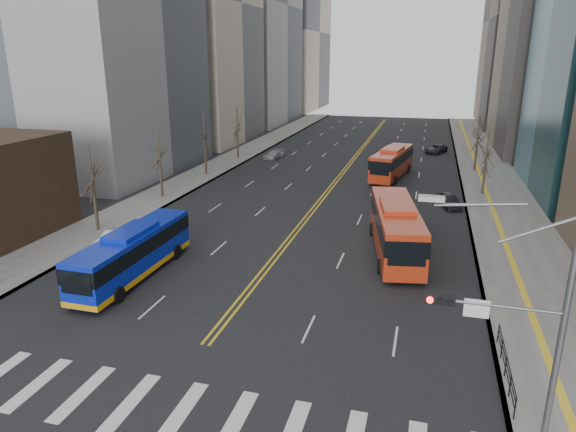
{
  "coord_description": "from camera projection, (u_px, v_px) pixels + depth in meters",
  "views": [
    {
      "loc": [
        10.15,
        -15.94,
        14.06
      ],
      "look_at": [
        2.32,
        12.44,
        4.83
      ],
      "focal_mm": 32.0,
      "sensor_mm": 36.0,
      "label": 1
    }
  ],
  "objects": [
    {
      "name": "ground",
      "position": [
        156.0,
        407.0,
        21.44
      ],
      "size": [
        220.0,
        220.0,
        0.0
      ],
      "primitive_type": "plane",
      "color": "black"
    },
    {
      "name": "sidewalk_left",
      "position": [
        216.0,
        167.0,
        67.0
      ],
      "size": [
        5.0,
        130.0,
        0.15
      ],
      "primitive_type": "cube",
      "color": "gray",
      "rests_on": "ground"
    },
    {
      "name": "pedestrian_railing",
      "position": [
        506.0,
        363.0,
        23.08
      ],
      "size": [
        0.06,
        6.06,
        1.02
      ],
      "color": "black",
      "rests_on": "sidewalk_right"
    },
    {
      "name": "sidewalk_right",
      "position": [
        492.0,
        184.0,
        58.37
      ],
      "size": [
        7.0,
        130.0,
        0.15
      ],
      "primitive_type": "cube",
      "color": "gray",
      "rests_on": "ground"
    },
    {
      "name": "red_bus_near",
      "position": [
        396.0,
        226.0,
        37.59
      ],
      "size": [
        4.98,
        12.51,
        3.84
      ],
      "color": "#AB2C12",
      "rests_on": "ground"
    },
    {
      "name": "car_silver",
      "position": [
        274.0,
        154.0,
        73.02
      ],
      "size": [
        2.59,
        4.34,
        1.18
      ],
      "primitive_type": "imported",
      "rotation": [
        0.0,
        0.0,
        -0.25
      ],
      "color": "#98979C",
      "rests_on": "ground"
    },
    {
      "name": "centerline",
      "position": [
        353.0,
        160.0,
        72.03
      ],
      "size": [
        0.55,
        100.0,
        0.01
      ],
      "color": "gold",
      "rests_on": "ground"
    },
    {
      "name": "red_bus_far",
      "position": [
        392.0,
        161.0,
        61.4
      ],
      "size": [
        4.43,
        11.63,
        3.6
      ],
      "color": "#AB2C12",
      "rests_on": "ground"
    },
    {
      "name": "car_white",
      "position": [
        113.0,
        240.0,
        39.09
      ],
      "size": [
        1.4,
        3.95,
        1.3
      ],
      "primitive_type": "imported",
      "rotation": [
        0.0,
        0.0,
        -0.01
      ],
      "color": "silver",
      "rests_on": "ground"
    },
    {
      "name": "car_dark_far",
      "position": [
        436.0,
        149.0,
        77.16
      ],
      "size": [
        3.7,
        5.02,
        1.27
      ],
      "primitive_type": "imported",
      "rotation": [
        0.0,
        0.0,
        -0.4
      ],
      "color": "black",
      "rests_on": "ground"
    },
    {
      "name": "street_trees",
      "position": [
        257.0,
        147.0,
        53.59
      ],
      "size": [
        35.2,
        47.2,
        7.6
      ],
      "color": "#32291F",
      "rests_on": "ground"
    },
    {
      "name": "crosswalk",
      "position": [
        155.0,
        407.0,
        21.44
      ],
      "size": [
        26.7,
        4.0,
        0.01
      ],
      "color": "silver",
      "rests_on": "ground"
    },
    {
      "name": "blue_bus",
      "position": [
        133.0,
        252.0,
        33.66
      ],
      "size": [
        2.74,
        11.39,
        3.33
      ],
      "color": "#0B21B0",
      "rests_on": "ground"
    },
    {
      "name": "signal_mast",
      "position": [
        518.0,
        325.0,
        18.33
      ],
      "size": [
        5.37,
        0.37,
        9.39
      ],
      "color": "slate",
      "rests_on": "ground"
    },
    {
      "name": "car_dark_mid",
      "position": [
        449.0,
        200.0,
        49.64
      ],
      "size": [
        2.72,
        4.31,
        1.37
      ],
      "primitive_type": "imported",
      "rotation": [
        0.0,
        0.0,
        0.3
      ],
      "color": "black",
      "rests_on": "ground"
    }
  ]
}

